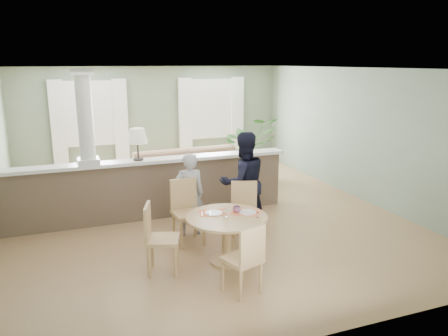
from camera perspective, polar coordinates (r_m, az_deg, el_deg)
name	(u,v)px	position (r m, az deg, el deg)	size (l,w,h in m)	color
ground	(199,216)	(8.26, -3.28, -6.22)	(8.00, 8.00, 0.00)	tan
room_shell	(186,116)	(8.42, -4.93, 6.84)	(7.02, 8.02, 2.71)	gray
pony_wall	(143,182)	(8.01, -10.53, -1.76)	(5.32, 0.38, 2.70)	brown
sofa	(192,172)	(9.64, -4.16, -0.50)	(3.08, 1.20, 0.90)	#9A6E54
houseplant	(249,147)	(10.82, 3.24, 2.75)	(1.36, 1.18, 1.52)	#36692A
dining_table	(227,225)	(6.23, 0.39, -7.51)	(1.15, 1.15, 0.79)	tan
chair_far_boy	(186,208)	(6.95, -4.94, -5.24)	(0.50, 0.50, 1.01)	tan
chair_far_man	(245,209)	(6.98, 2.70, -5.39)	(0.55, 0.55, 0.96)	tan
chair_near	(246,257)	(5.42, 2.88, -11.51)	(0.52, 0.52, 0.91)	tan
chair_side	(157,235)	(6.03, -8.74, -8.68)	(0.55, 0.55, 0.96)	tan
child_person	(189,195)	(7.18, -4.57, -3.47)	(0.51, 0.33, 1.39)	#9B9BA0
man_person	(243,183)	(7.28, 2.53, -1.91)	(0.83, 0.65, 1.71)	black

